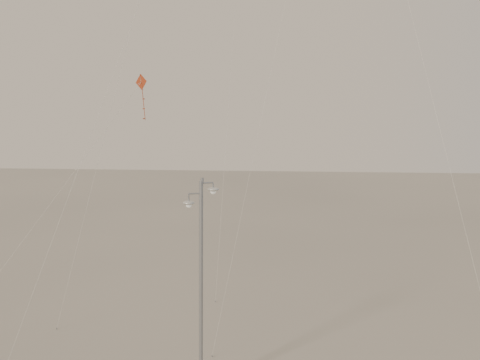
{
  "coord_description": "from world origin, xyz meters",
  "views": [
    {
      "loc": [
        4.15,
        -24.48,
        14.06
      ],
      "look_at": [
        1.82,
        5.0,
        9.68
      ],
      "focal_mm": 50.0,
      "sensor_mm": 36.0,
      "label": 1
    }
  ],
  "objects": [
    {
      "name": "street_lamp",
      "position": [
        0.14,
        4.14,
        5.27
      ],
      "size": [
        1.55,
        0.9,
        9.89
      ],
      "color": "gray",
      "rests_on": "ground"
    },
    {
      "name": "kite_4",
      "position": [
        10.19,
        10.33,
        16.62
      ],
      "size": [
        4.43,
        13.4,
        23.69
      ],
      "rotation": [
        0.0,
        0.0,
        1.53
      ],
      "color": "black",
      "rests_on": "ground"
    },
    {
      "name": "kite_3",
      "position": [
        -4.44,
        1.99,
        10.68
      ],
      "size": [
        10.75,
        2.68,
        14.36
      ],
      "rotation": [
        0.0,
        0.0,
        -0.36
      ],
      "color": "#973116",
      "rests_on": "ground"
    }
  ]
}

